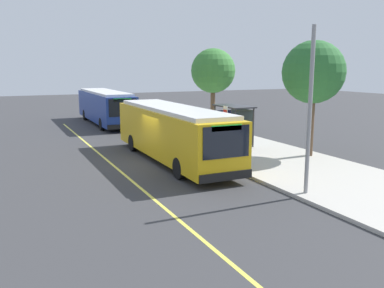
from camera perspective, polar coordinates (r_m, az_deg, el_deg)
The scene contains 12 objects.
ground_plane at distance 22.12m, azimuth -5.02°, elevation -2.60°, with size 120.00×120.00×0.00m, color #38383A.
sidewalk_curb at distance 24.75m, azimuth 8.14°, elevation -1.08°, with size 44.00×6.40×0.15m, color #B7B2A8.
lane_stripe_center at distance 21.49m, azimuth -10.54°, elevation -3.12°, with size 36.00×0.14×0.01m, color #E0D64C.
transit_bus_main at distance 22.24m, azimuth -2.71°, elevation 1.74°, with size 11.67×2.64×2.95m.
transit_bus_second at distance 37.83m, azimuth -11.87°, elevation 5.15°, with size 11.94×2.66×2.95m.
bus_shelter at distance 26.69m, azimuth 5.85°, elevation 3.82°, with size 2.90×1.60×2.48m.
waiting_bench at distance 26.84m, azimuth 5.89°, elevation 1.08°, with size 1.60×0.48×0.95m.
route_sign_post at distance 22.80m, azimuth 4.62°, elevation 2.80°, with size 0.44×0.08×2.80m.
pedestrian_commuter at distance 26.29m, azimuth 1.80°, elevation 2.00°, with size 0.24×0.40×1.69m.
street_tree_near_shelter at distance 32.16m, azimuth 2.92°, elevation 9.99°, with size 3.39×3.39×6.30m.
street_tree_upstreet at distance 23.58m, azimuth 16.38°, elevation 9.41°, with size 3.39×3.39×6.30m.
utility_pole at distance 16.35m, azimuth 15.92°, elevation 4.31°, with size 0.16×0.16×6.40m, color gray.
Camera 1 is at (20.27, -7.33, 5.00)m, focal length 38.72 mm.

